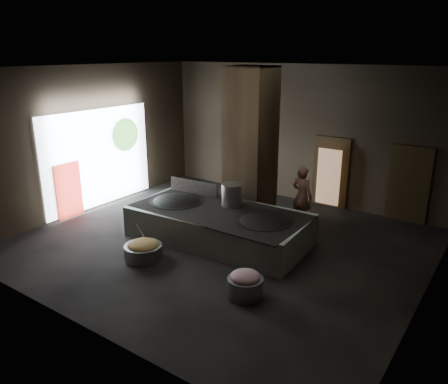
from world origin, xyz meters
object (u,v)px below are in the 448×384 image
Objects in this scene: cook at (302,196)px; wok_left at (176,203)px; wok_right at (264,224)px; hearth_platform at (219,225)px; stock_pot at (232,195)px; meat_basin at (245,287)px; veg_basin at (143,252)px.

wok_left is at bearing 46.89° from cook.
wok_left is 2.80m from wok_right.
hearth_platform is 0.90m from stock_pot.
cook is (1.31, 1.69, -0.25)m from stock_pot.
wok_right is 2.29m from meat_basin.
hearth_platform reaches higher than meat_basin.
stock_pot is 0.83× the size of meat_basin.
wok_right is at bearing 2.05° from wok_left.
meat_basin is at bearing -69.51° from wok_right.
meat_basin is at bearing -51.16° from stock_pot.
wok_left is at bearing -177.95° from wok_right.
veg_basin is at bearing 179.19° from meat_basin.
cook is at bearing 100.23° from meat_basin.
wok_right is 1.86× the size of meat_basin.
cook is at bearing 39.17° from wok_left.
wok_right is 3.07m from veg_basin.
cook is at bearing 62.23° from veg_basin.
wok_left is 2.10m from veg_basin.
cook is 4.39m from meat_basin.
wok_left is 1.61× the size of veg_basin.
cook is at bearing 89.82° from wok_right.
hearth_platform is 6.34× the size of meat_basin.
cook is (2.81, 2.29, 0.13)m from wok_left.
cook is 1.89× the size of veg_basin.
hearth_platform is at bearing 66.41° from veg_basin.
wok_right reaches higher than hearth_platform.
stock_pot reaches higher than hearth_platform.
hearth_platform is 5.12× the size of veg_basin.
wok_left is 2.42× the size of stock_pot.
meat_basin is (0.77, -4.27, -0.67)m from cook.
wok_right is 2.25× the size of stock_pot.
wok_left is at bearing -158.20° from stock_pot.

